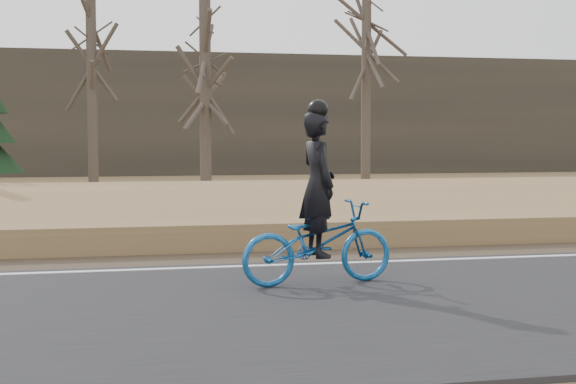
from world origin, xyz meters
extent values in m
plane|color=olive|center=(0.00, 0.00, 0.00)|extent=(120.00, 120.00, 0.00)
cube|color=black|center=(0.00, -2.50, 0.03)|extent=(120.00, 6.00, 0.06)
cube|color=silver|center=(0.00, 0.20, 0.07)|extent=(120.00, 0.12, 0.01)
cube|color=#473A2B|center=(0.00, 1.20, 0.02)|extent=(120.00, 1.60, 0.04)
cube|color=olive|center=(0.00, 4.20, 0.22)|extent=(120.00, 5.00, 0.44)
cube|color=slate|center=(0.00, 8.00, 0.23)|extent=(120.00, 3.00, 0.45)
cube|color=black|center=(0.00, 8.00, 0.52)|extent=(120.00, 2.40, 0.14)
cube|color=brown|center=(0.00, 7.28, 0.67)|extent=(120.00, 0.07, 0.15)
cube|color=brown|center=(0.00, 8.72, 0.67)|extent=(120.00, 0.07, 0.15)
cube|color=#383328|center=(0.00, 30.00, 3.00)|extent=(120.00, 4.00, 6.00)
imported|color=#155492|center=(-1.70, -1.33, 0.58)|extent=(2.07, 0.97, 1.05)
imported|color=black|center=(-1.70, -1.33, 1.32)|extent=(0.53, 0.72, 1.82)
sphere|color=black|center=(-1.70, -1.33, 2.25)|extent=(0.26, 0.26, 0.26)
cylinder|color=#4C4238|center=(-5.04, 16.89, 3.69)|extent=(0.36, 0.36, 7.38)
cylinder|color=#4C4238|center=(-1.56, 13.58, 3.12)|extent=(0.36, 0.36, 6.24)
cylinder|color=#4C4238|center=(4.96, 18.02, 4.25)|extent=(0.36, 0.36, 8.51)
camera|label=1|loc=(-4.11, -11.07, 1.93)|focal=50.00mm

